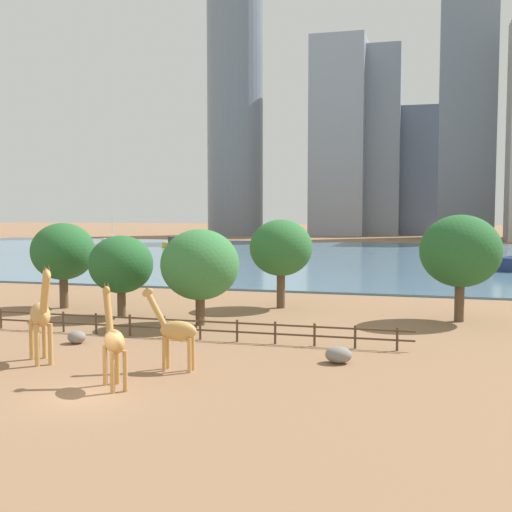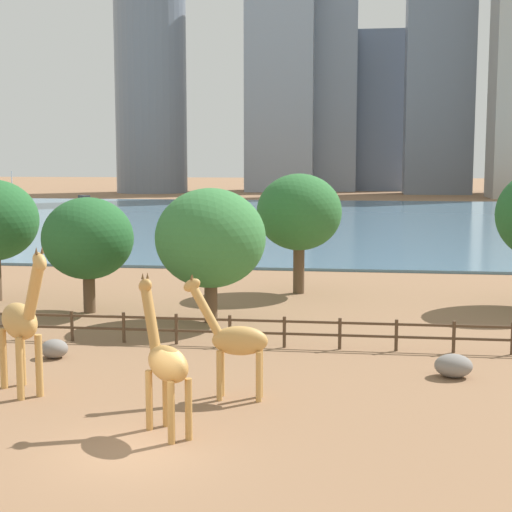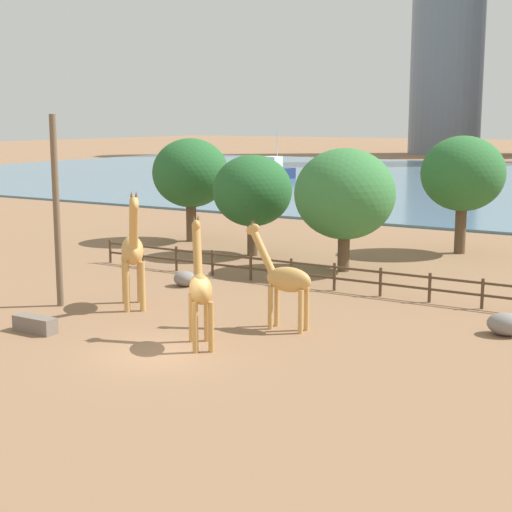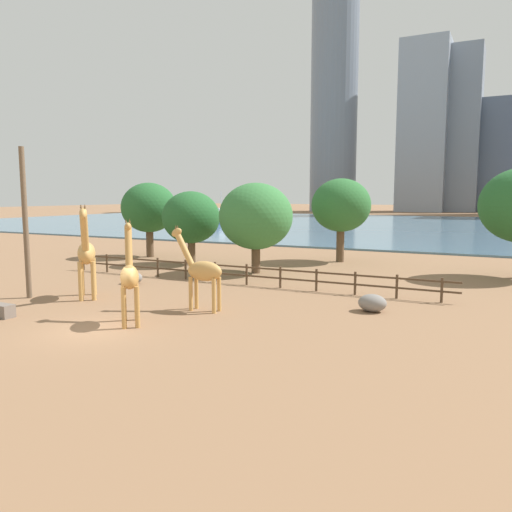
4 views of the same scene
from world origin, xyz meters
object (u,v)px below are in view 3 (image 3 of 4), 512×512
object	(u,v)px
giraffe_tall	(285,279)
tree_right_small	(463,174)
boat_ferry	(354,164)
boat_tug	(275,172)
giraffe_companion	(133,251)
tree_center_broad	(345,194)
tree_left_small	(252,191)
giraffe_young	(200,288)
boulder_near_fence	(185,279)
tree_left_large	(191,173)
utility_pole	(57,212)
feeding_trough	(35,324)
boulder_by_pole	(505,324)

from	to	relation	value
giraffe_tall	tree_right_small	bearing A→B (deg)	-93.30
boat_ferry	boat_tug	distance (m)	25.33
giraffe_companion	boat_ferry	bearing A→B (deg)	154.94
tree_center_broad	tree_left_small	xyz separation A→B (m)	(-6.55, 1.57, -0.27)
giraffe_young	boulder_near_fence	world-z (taller)	giraffe_young
giraffe_tall	tree_left_large	distance (m)	22.36
tree_left_large	utility_pole	bearing A→B (deg)	-71.79
utility_pole	feeding_trough	size ratio (longest dim) A/B	4.48
utility_pole	boulder_near_fence	bearing A→B (deg)	69.84
giraffe_companion	feeding_trough	size ratio (longest dim) A/B	2.83
tree_center_broad	boat_ferry	world-z (taller)	tree_center_broad
tree_left_large	boat_ferry	bearing A→B (deg)	106.08
giraffe_companion	utility_pole	world-z (taller)	utility_pole
giraffe_young	boat_ferry	distance (m)	96.32
utility_pole	boat_ferry	size ratio (longest dim) A/B	1.74
giraffe_tall	boat_tug	distance (m)	70.70
utility_pole	tree_left_small	distance (m)	14.86
boulder_near_fence	boat_tug	world-z (taller)	boat_tug
giraffe_companion	boulder_by_pole	xyz separation A→B (m)	(14.42, 3.85, -2.02)
boulder_near_fence	giraffe_young	bearing A→B (deg)	-50.28
boat_tug	tree_right_small	bearing A→B (deg)	-141.72
tree_left_large	boat_tug	xyz separation A→B (m)	(-19.82, 45.40, -3.19)
tree_right_small	boat_ferry	bearing A→B (deg)	118.98
tree_left_small	boat_tug	size ratio (longest dim) A/B	0.86
giraffe_young	feeding_trough	xyz separation A→B (m)	(-6.30, -1.80, -1.78)
giraffe_young	tree_left_large	distance (m)	23.99
boulder_by_pole	tree_left_small	distance (m)	19.74
tree_left_small	tree_right_small	world-z (taller)	tree_right_small
boulder_by_pole	boat_ferry	distance (m)	93.65
feeding_trough	boat_ferry	bearing A→B (deg)	107.20
giraffe_young	tree_center_broad	distance (m)	15.23
giraffe_companion	tree_left_small	distance (m)	13.81
tree_center_broad	utility_pole	bearing A→B (deg)	-117.94
tree_left_small	tree_right_small	bearing A→B (deg)	34.76
giraffe_companion	tree_center_broad	world-z (taller)	tree_center_broad
giraffe_tall	giraffe_companion	distance (m)	7.08
tree_left_small	boat_tug	xyz separation A→B (m)	(-26.04, 47.94, -2.55)
tree_center_broad	boat_ferry	size ratio (longest dim) A/B	1.38
giraffe_companion	tree_left_small	size ratio (longest dim) A/B	0.87
utility_pole	boulder_by_pole	distance (m)	18.48
tree_left_large	boat_tug	bearing A→B (deg)	113.59
giraffe_young	feeding_trough	world-z (taller)	giraffe_young
boat_tug	boulder_by_pole	bearing A→B (deg)	-146.47
boulder_near_fence	giraffe_tall	bearing A→B (deg)	-28.50
feeding_trough	boat_ferry	world-z (taller)	boat_ferry
boulder_near_fence	feeding_trough	bearing A→B (deg)	-89.48
giraffe_tall	boulder_near_fence	size ratio (longest dim) A/B	3.84
giraffe_young	tree_left_small	size ratio (longest dim) A/B	0.77
giraffe_young	boulder_by_pole	distance (m)	11.33
giraffe_companion	tree_right_small	distance (m)	22.02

